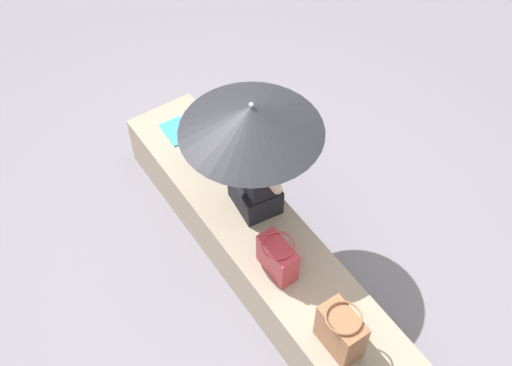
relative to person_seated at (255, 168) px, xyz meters
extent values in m
plane|color=slate|center=(-0.17, 0.10, -0.84)|extent=(14.00, 14.00, 0.00)
cube|color=gray|center=(-0.17, 0.10, -0.61)|extent=(2.91, 0.59, 0.45)
cube|color=black|center=(0.00, 0.00, -0.28)|extent=(0.37, 0.32, 0.22)
cube|color=black|center=(0.00, 0.00, 0.07)|extent=(0.34, 0.24, 0.48)
sphere|color=beige|center=(0.00, 0.00, 0.41)|extent=(0.20, 0.20, 0.20)
cylinder|color=beige|center=(0.20, -0.02, 0.10)|extent=(0.09, 0.21, 0.32)
cylinder|color=beige|center=(-0.20, 0.02, 0.10)|extent=(0.09, 0.21, 0.32)
cylinder|color=#B7B7BC|center=(-0.02, 0.04, 0.11)|extent=(0.02, 0.02, 1.00)
cone|color=black|center=(-0.02, 0.04, 0.51)|extent=(0.93, 0.93, 0.21)
sphere|color=#B7B7BC|center=(-0.02, 0.04, 0.63)|extent=(0.03, 0.03, 0.03)
cube|color=#335184|center=(0.56, 0.04, -0.23)|extent=(0.32, 0.12, 0.31)
torus|color=#335184|center=(0.56, 0.04, -0.06)|extent=(0.23, 0.23, 0.01)
cube|color=brown|center=(-1.19, 0.19, -0.23)|extent=(0.30, 0.17, 0.32)
torus|color=brown|center=(-1.19, 0.19, -0.05)|extent=(0.22, 0.22, 0.01)
cube|color=#B2333D|center=(-0.54, 0.19, -0.25)|extent=(0.30, 0.14, 0.27)
torus|color=#B2333D|center=(-0.54, 0.19, -0.10)|extent=(0.22, 0.22, 0.01)
cube|color=#339ED1|center=(0.95, 0.11, -0.38)|extent=(0.29, 0.21, 0.01)
camera|label=1|loc=(-2.30, 1.55, 3.21)|focal=43.82mm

